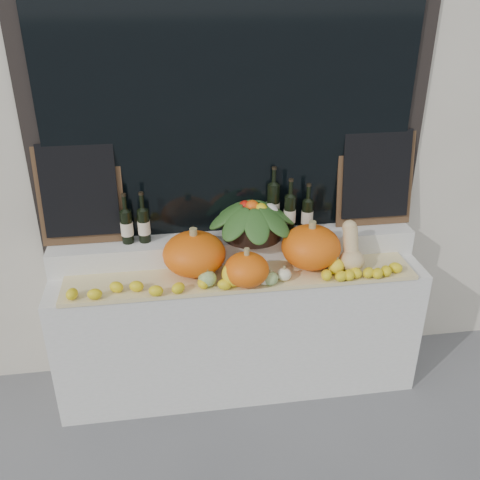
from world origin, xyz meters
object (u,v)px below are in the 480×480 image
object	(u,v)px
pumpkin_left	(194,254)
wine_bottle_tall	(273,206)
pumpkin_right	(311,247)
produce_bowl	(252,218)
butternut_squash	(351,251)

from	to	relation	value
pumpkin_left	wine_bottle_tall	bearing A→B (deg)	25.50
pumpkin_left	wine_bottle_tall	world-z (taller)	wine_bottle_tall
pumpkin_right	produce_bowl	xyz separation A→B (m)	(-0.33, 0.20, 0.12)
pumpkin_left	wine_bottle_tall	size ratio (longest dim) A/B	0.90
pumpkin_right	butternut_squash	size ratio (longest dim) A/B	1.23
pumpkin_right	wine_bottle_tall	world-z (taller)	wine_bottle_tall
pumpkin_left	wine_bottle_tall	distance (m)	0.61
pumpkin_right	produce_bowl	world-z (taller)	produce_bowl
pumpkin_right	butternut_squash	distance (m)	0.24
wine_bottle_tall	butternut_squash	bearing A→B (deg)	-39.63
pumpkin_right	produce_bowl	size ratio (longest dim) A/B	0.62
produce_bowl	wine_bottle_tall	xyz separation A→B (m)	(0.15, 0.08, 0.04)
pumpkin_right	produce_bowl	bearing A→B (deg)	148.57
pumpkin_left	produce_bowl	bearing A→B (deg)	24.87
pumpkin_left	butternut_squash	world-z (taller)	butternut_squash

